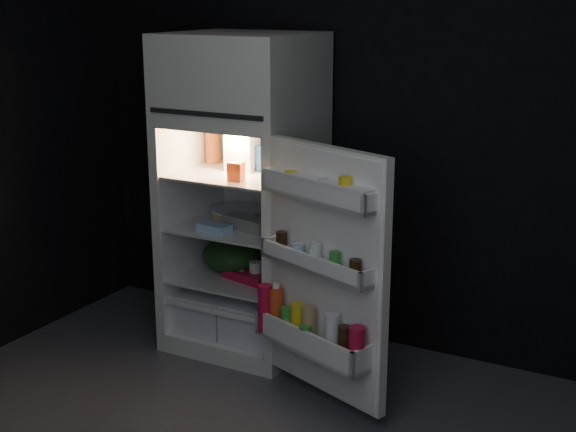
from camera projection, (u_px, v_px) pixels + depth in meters
The scene contains 16 objects.
wall_back at pixel (405, 114), 4.34m from camera, with size 4.00×0.00×2.70m, color black.
refrigerator at pixel (245, 183), 4.49m from camera, with size 0.76×0.71×1.78m.
fridge_door at pixel (321, 277), 3.80m from camera, with size 0.74×0.43×1.22m.
milk_jug at pixel (242, 149), 4.46m from camera, with size 0.16×0.16×0.24m, color white.
mayo_jar at pixel (264, 158), 4.46m from camera, with size 0.10×0.10×0.14m, color #1F59AA.
jam_jar at pixel (284, 163), 4.34m from camera, with size 0.11×0.11×0.13m, color black.
amber_bottle at pixel (213, 144), 4.65m from camera, with size 0.09×0.09×0.22m, color #C1521E.
small_carton at pixel (236, 172), 4.21m from camera, with size 0.08×0.06×0.10m, color #D94619.
egg_carton at pixel (247, 223), 4.41m from camera, with size 0.29×0.11×0.07m, color gray.
pie at pixel (237, 213), 4.66m from camera, with size 0.30×0.30×0.04m, color tan.
flat_package at pixel (214, 228), 4.37m from camera, with size 0.19×0.09×0.04m, color #93C1E3.
wrapped_pkg at pixel (292, 217), 4.57m from camera, with size 0.13×0.11×0.05m, color beige.
produce_bag at pixel (232, 256), 4.61m from camera, with size 0.36×0.30×0.20m, color #193815.
yogurt_tray at pixel (249, 275), 4.51m from camera, with size 0.29×0.16×0.05m, color #B90F32.
small_can_red at pixel (275, 265), 4.61m from camera, with size 0.07×0.07×0.09m, color #B90F32.
small_can_silver at pixel (289, 265), 4.62m from camera, with size 0.06×0.06×0.09m, color silver.
Camera 1 is at (1.51, -2.41, 1.98)m, focal length 50.00 mm.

